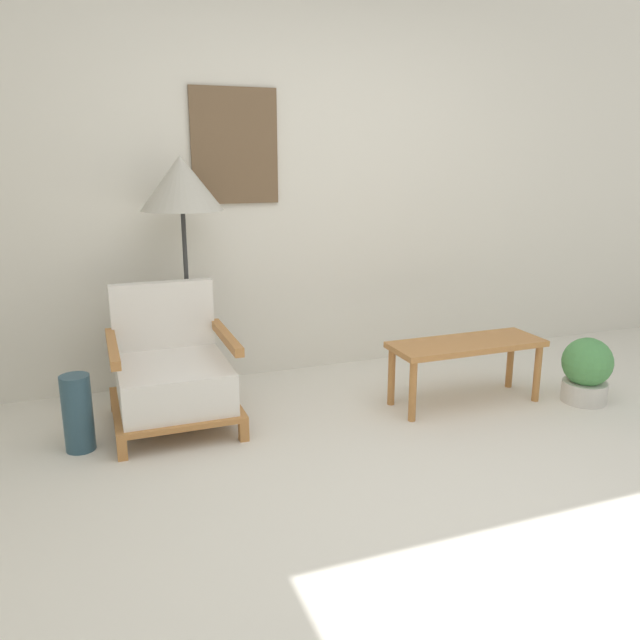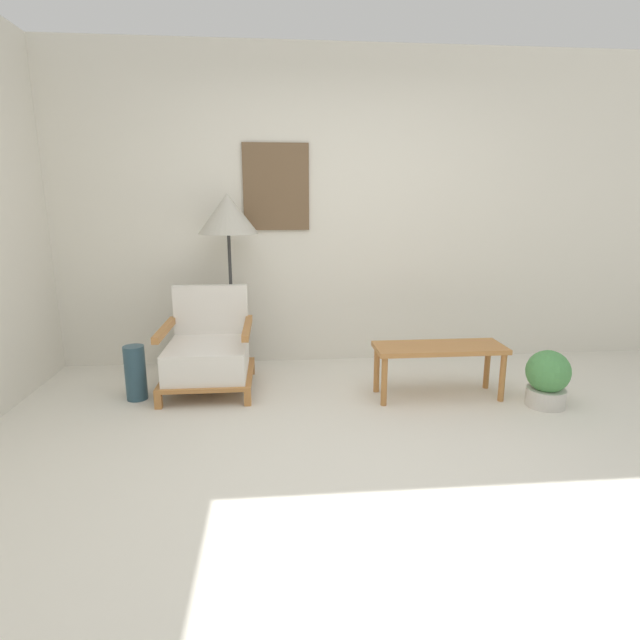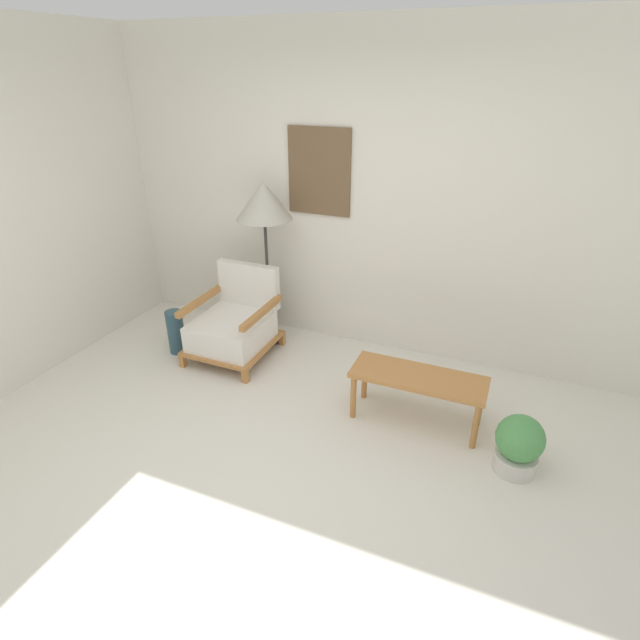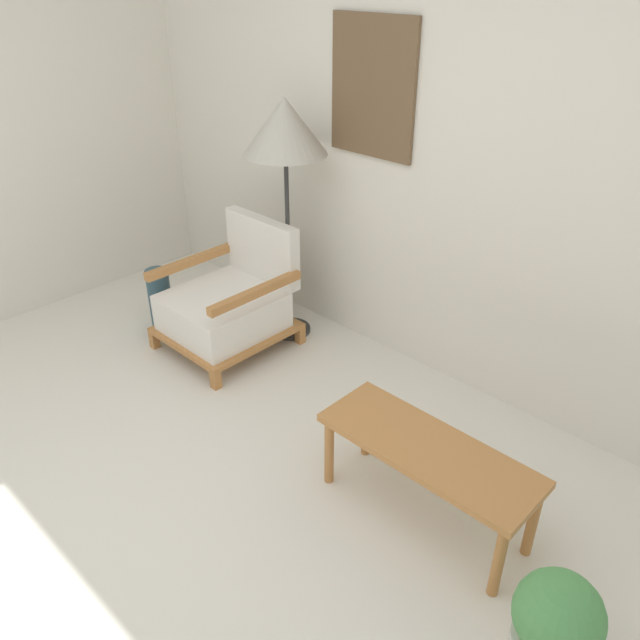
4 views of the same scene
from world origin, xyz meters
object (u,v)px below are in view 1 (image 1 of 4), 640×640
at_px(armchair, 172,374).
at_px(coffee_table, 466,350).
at_px(vase, 78,413).
at_px(potted_plant, 587,370).
at_px(floor_lamp, 182,189).

bearing_deg(armchair, coffee_table, -10.83).
bearing_deg(vase, potted_plant, -7.66).
xyz_separation_m(armchair, floor_lamp, (0.16, 0.36, 1.01)).
height_order(armchair, coffee_table, armchair).
height_order(floor_lamp, coffee_table, floor_lamp).
bearing_deg(floor_lamp, coffee_table, -23.88).
xyz_separation_m(armchair, coffee_table, (1.72, -0.33, 0.05)).
bearing_deg(coffee_table, armchair, 169.17).
xyz_separation_m(armchair, potted_plant, (2.44, -0.58, -0.08)).
relative_size(armchair, vase, 1.89).
height_order(coffee_table, potted_plant, potted_plant).
distance_m(armchair, potted_plant, 2.51).
relative_size(coffee_table, potted_plant, 2.33).
xyz_separation_m(armchair, vase, (-0.51, -0.18, -0.09)).
relative_size(armchair, coffee_table, 0.81).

